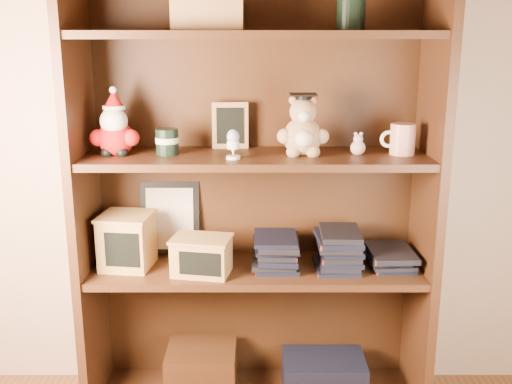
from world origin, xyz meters
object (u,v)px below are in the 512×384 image
(bookcase, at_px, (255,200))
(grad_teddy_bear, at_px, (303,131))
(teacher_mug, at_px, (402,139))
(treats_box, at_px, (127,240))

(bookcase, distance_m, grad_teddy_bear, 0.30)
(grad_teddy_bear, bearing_deg, teacher_mug, 1.09)
(bookcase, height_order, teacher_mug, bookcase)
(bookcase, xyz_separation_m, grad_teddy_bear, (0.16, -0.06, 0.25))
(bookcase, relative_size, grad_teddy_bear, 7.68)
(bookcase, bearing_deg, grad_teddy_bear, -19.88)
(bookcase, relative_size, treats_box, 8.24)
(teacher_mug, height_order, treats_box, teacher_mug)
(grad_teddy_bear, bearing_deg, bookcase, 160.12)
(grad_teddy_bear, distance_m, treats_box, 0.71)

